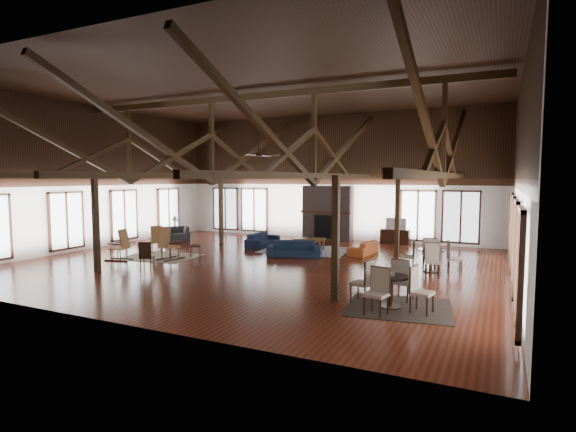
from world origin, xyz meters
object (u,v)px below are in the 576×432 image
at_px(armchair, 177,234).
at_px(cafe_table_near, 391,286).
at_px(tv_console, 395,236).
at_px(sofa_navy_left, 263,240).
at_px(sofa_orange, 363,248).
at_px(cafe_table_far, 431,256).
at_px(coffee_table, 309,240).
at_px(sofa_navy_front, 294,249).

relative_size(armchair, cafe_table_near, 0.54).
xyz_separation_m(armchair, tv_console, (9.31, 3.89, -0.03)).
distance_m(armchair, tv_console, 10.09).
distance_m(sofa_navy_left, cafe_table_near, 9.84).
bearing_deg(cafe_table_near, armchair, 151.00).
distance_m(sofa_orange, armchair, 8.79).
xyz_separation_m(cafe_table_near, cafe_table_far, (0.27, 4.50, -0.01)).
height_order(sofa_orange, cafe_table_far, cafe_table_far).
bearing_deg(coffee_table, cafe_table_near, -68.98).
distance_m(sofa_orange, cafe_table_far, 3.69).
relative_size(sofa_orange, coffee_table, 1.20).
bearing_deg(cafe_table_far, sofa_navy_left, 162.47).
height_order(sofa_navy_left, coffee_table, sofa_navy_left).
xyz_separation_m(sofa_navy_left, cafe_table_far, (7.36, -2.32, 0.21)).
relative_size(cafe_table_near, cafe_table_far, 1.03).
bearing_deg(coffee_table, cafe_table_far, -38.10).
distance_m(sofa_navy_left, armchair, 4.32).
relative_size(sofa_orange, tv_console, 1.34).
height_order(sofa_navy_front, tv_console, tv_console).
xyz_separation_m(armchair, cafe_table_far, (11.65, -1.81, 0.15)).
height_order(cafe_table_far, tv_console, cafe_table_far).
xyz_separation_m(coffee_table, cafe_table_far, (5.12, -2.19, 0.05)).
relative_size(sofa_navy_front, sofa_orange, 1.17).
distance_m(armchair, cafe_table_far, 11.79).
distance_m(cafe_table_near, tv_console, 10.41).
xyz_separation_m(sofa_navy_front, sofa_navy_left, (-2.31, 1.71, -0.01)).
relative_size(armchair, tv_console, 0.84).
xyz_separation_m(sofa_orange, tv_console, (0.53, 3.39, 0.07)).
relative_size(sofa_navy_left, sofa_orange, 1.14).
xyz_separation_m(sofa_navy_front, sofa_orange, (2.18, 1.70, -0.04)).
bearing_deg(sofa_orange, tv_console, 176.58).
distance_m(sofa_navy_front, sofa_orange, 2.77).
xyz_separation_m(armchair, cafe_table_near, (11.38, -6.31, 0.16)).
bearing_deg(cafe_table_near, tv_console, 101.49).
relative_size(sofa_navy_front, cafe_table_far, 1.03).
bearing_deg(sofa_navy_front, sofa_navy_left, 126.56).
bearing_deg(sofa_navy_left, sofa_orange, -92.15).
height_order(sofa_navy_left, cafe_table_near, cafe_table_near).
distance_m(coffee_table, tv_console, 4.48).
bearing_deg(cafe_table_far, armchair, 171.17).
height_order(sofa_orange, armchair, armchair).
relative_size(cafe_table_far, tv_console, 1.52).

